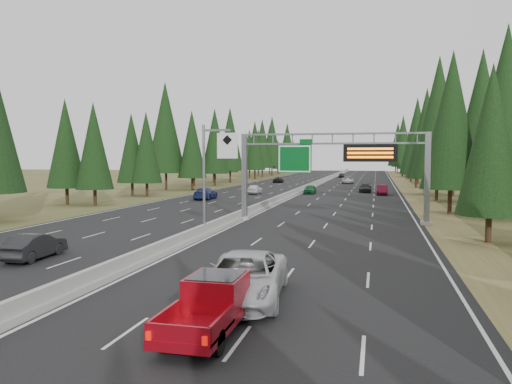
% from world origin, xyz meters
% --- Properties ---
extents(road, '(32.00, 260.00, 0.08)m').
position_xyz_m(road, '(0.00, 80.00, 0.04)').
color(road, black).
rests_on(road, ground).
extents(shoulder_right, '(3.60, 260.00, 0.06)m').
position_xyz_m(shoulder_right, '(17.80, 80.00, 0.03)').
color(shoulder_right, olive).
rests_on(shoulder_right, ground).
extents(shoulder_left, '(3.60, 260.00, 0.06)m').
position_xyz_m(shoulder_left, '(-17.80, 80.00, 0.03)').
color(shoulder_left, '#474621').
rests_on(shoulder_left, ground).
extents(median_barrier, '(0.70, 260.00, 0.85)m').
position_xyz_m(median_barrier, '(0.00, 80.00, 0.41)').
color(median_barrier, gray).
rests_on(median_barrier, road).
extents(sign_gantry, '(16.75, 0.98, 7.80)m').
position_xyz_m(sign_gantry, '(8.92, 34.88, 5.27)').
color(sign_gantry, slate).
rests_on(sign_gantry, road).
extents(hov_sign_pole, '(2.80, 0.50, 8.00)m').
position_xyz_m(hov_sign_pole, '(0.58, 24.97, 4.72)').
color(hov_sign_pole, slate).
rests_on(hov_sign_pole, road).
extents(tree_row_right, '(12.00, 242.33, 18.89)m').
position_xyz_m(tree_row_right, '(21.86, 72.33, 9.62)').
color(tree_row_right, black).
rests_on(tree_row_right, ground).
extents(tree_row_left, '(11.59, 241.36, 18.99)m').
position_xyz_m(tree_row_left, '(-21.98, 77.83, 9.14)').
color(tree_row_left, black).
rests_on(tree_row_left, ground).
extents(silver_minivan, '(3.70, 6.92, 1.85)m').
position_xyz_m(silver_minivan, '(7.00, 9.96, 1.00)').
color(silver_minivan, silver).
rests_on(silver_minivan, road).
extents(red_pickup, '(1.91, 5.34, 1.74)m').
position_xyz_m(red_pickup, '(6.88, 6.43, 1.04)').
color(red_pickup, black).
rests_on(red_pickup, road).
extents(car_ahead_green, '(1.74, 4.16, 1.41)m').
position_xyz_m(car_ahead_green, '(1.97, 68.79, 0.78)').
color(car_ahead_green, '#14592A').
rests_on(car_ahead_green, road).
extents(car_ahead_dkred, '(1.62, 4.55, 1.49)m').
position_xyz_m(car_ahead_dkred, '(12.94, 69.08, 0.83)').
color(car_ahead_dkred, maroon).
rests_on(car_ahead_dkred, road).
extents(car_ahead_dkgrey, '(1.95, 4.75, 1.38)m').
position_xyz_m(car_ahead_dkgrey, '(10.31, 74.17, 0.77)').
color(car_ahead_dkgrey, black).
rests_on(car_ahead_dkgrey, road).
extents(car_ahead_white, '(2.82, 5.42, 1.46)m').
position_xyz_m(car_ahead_white, '(5.99, 101.38, 0.81)').
color(car_ahead_white, '#BCBCBC').
rests_on(car_ahead_white, road).
extents(car_ahead_far, '(1.61, 3.88, 1.32)m').
position_xyz_m(car_ahead_far, '(2.46, 132.76, 0.74)').
color(car_ahead_far, black).
rests_on(car_ahead_far, road).
extents(car_onc_near, '(1.81, 4.48, 1.45)m').
position_xyz_m(car_onc_near, '(-6.50, 15.00, 0.80)').
color(car_onc_near, black).
rests_on(car_onc_near, road).
extents(car_onc_blue, '(2.47, 5.55, 1.58)m').
position_xyz_m(car_onc_blue, '(-10.47, 54.98, 0.87)').
color(car_onc_blue, navy).
rests_on(car_onc_blue, road).
extents(car_onc_white, '(1.83, 4.36, 1.47)m').
position_xyz_m(car_onc_white, '(-6.41, 66.46, 0.82)').
color(car_onc_white, silver).
rests_on(car_onc_white, road).
extents(car_onc_far, '(2.55, 4.75, 1.27)m').
position_xyz_m(car_onc_far, '(-9.49, 101.62, 0.71)').
color(car_onc_far, black).
rests_on(car_onc_far, road).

